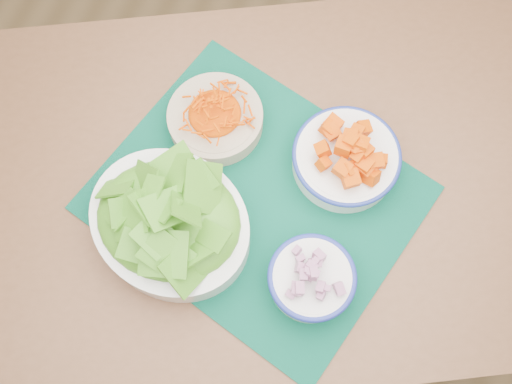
% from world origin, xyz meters
% --- Properties ---
extents(ground, '(4.00, 4.00, 0.00)m').
position_xyz_m(ground, '(0.00, 0.00, 0.00)').
color(ground, olive).
rests_on(ground, ground).
extents(table, '(1.38, 1.19, 0.75)m').
position_xyz_m(table, '(-0.27, -0.29, 0.65)').
color(table, brown).
rests_on(table, ground).
extents(placemat, '(0.65, 0.59, 0.00)m').
position_xyz_m(placemat, '(-0.29, -0.34, 0.75)').
color(placemat, '#003124').
rests_on(placemat, table).
extents(carrot_bowl, '(0.22, 0.22, 0.07)m').
position_xyz_m(carrot_bowl, '(-0.41, -0.22, 0.79)').
color(carrot_bowl, tan).
rests_on(carrot_bowl, placemat).
extents(squash_bowl, '(0.22, 0.22, 0.09)m').
position_xyz_m(squash_bowl, '(-0.15, -0.22, 0.80)').
color(squash_bowl, white).
rests_on(squash_bowl, placemat).
extents(lettuce_bowl, '(0.36, 0.33, 0.13)m').
position_xyz_m(lettuce_bowl, '(-0.41, -0.44, 0.81)').
color(lettuce_bowl, white).
rests_on(lettuce_bowl, placemat).
extents(onion_bowl, '(0.15, 0.15, 0.08)m').
position_xyz_m(onion_bowl, '(-0.15, -0.46, 0.79)').
color(onion_bowl, white).
rests_on(onion_bowl, placemat).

